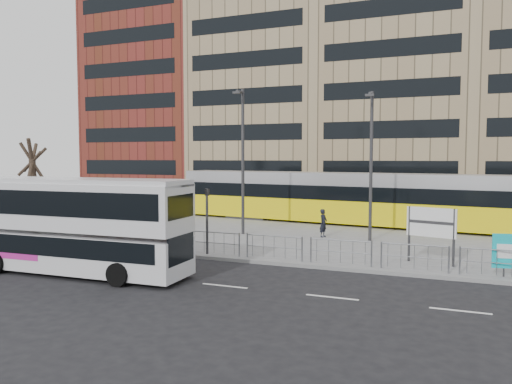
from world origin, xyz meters
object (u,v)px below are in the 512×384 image
at_px(lamp_post_west, 242,156).
at_px(double_decker_bus, 75,222).
at_px(traffic_light_west, 207,212).
at_px(bare_tree, 31,137).
at_px(tram, 378,200).
at_px(lamp_post_east, 371,160).
at_px(station_sign, 431,225).
at_px(pedestrian, 323,223).
at_px(ad_panel, 504,252).

bearing_deg(lamp_post_west, double_decker_bus, -102.51).
distance_m(traffic_light_west, bare_tree, 16.68).
relative_size(tram, traffic_light_west, 9.62).
xyz_separation_m(tram, lamp_post_east, (0.48, -6.17, 2.67)).
bearing_deg(double_decker_bus, traffic_light_west, 54.31).
bearing_deg(station_sign, traffic_light_west, -155.23).
height_order(traffic_light_west, lamp_post_west, lamp_post_west).
relative_size(double_decker_bus, pedestrian, 6.06).
bearing_deg(traffic_light_west, pedestrian, 77.63).
bearing_deg(traffic_light_west, lamp_post_west, 114.70).
height_order(double_decker_bus, bare_tree, bare_tree).
bearing_deg(double_decker_bus, ad_panel, 16.43).
bearing_deg(double_decker_bus, pedestrian, 57.21).
xyz_separation_m(double_decker_bus, traffic_light_west, (3.38, 4.99, 0.03)).
height_order(double_decker_bus, tram, double_decker_bus).
xyz_separation_m(double_decker_bus, pedestrian, (7.23, 11.93, -1.14)).
relative_size(double_decker_bus, tram, 0.33).
distance_m(tram, traffic_light_west, 14.16).
height_order(double_decker_bus, traffic_light_west, double_decker_bus).
height_order(ad_panel, pedestrian, ad_panel).
distance_m(lamp_post_west, lamp_post_east, 7.43).
bearing_deg(double_decker_bus, lamp_post_west, 75.93).
distance_m(ad_panel, pedestrian, 11.06).
xyz_separation_m(tram, lamp_post_west, (-6.94, -6.54, 2.89)).
bearing_deg(lamp_post_east, tram, 94.46).
bearing_deg(bare_tree, lamp_post_west, 6.28).
distance_m(double_decker_bus, pedestrian, 14.00).
height_order(ad_panel, bare_tree, bare_tree).
relative_size(ad_panel, pedestrian, 1.03).
bearing_deg(lamp_post_west, traffic_light_west, -81.95).
relative_size(tram, lamp_post_east, 3.68).
xyz_separation_m(pedestrian, traffic_light_west, (-3.85, -6.95, 1.17)).
xyz_separation_m(tram, pedestrian, (-2.20, -5.86, -0.95)).
relative_size(traffic_light_west, bare_tree, 0.38).
bearing_deg(tram, ad_panel, -54.90).
bearing_deg(lamp_post_west, station_sign, -23.21).
distance_m(ad_panel, traffic_light_west, 12.67).
distance_m(double_decker_bus, ad_panel, 16.85).
height_order(tram, ad_panel, tram).
xyz_separation_m(lamp_post_west, lamp_post_east, (7.42, 0.38, -0.22)).
height_order(ad_panel, traffic_light_west, traffic_light_west).
bearing_deg(ad_panel, tram, 107.01).
xyz_separation_m(ad_panel, pedestrian, (-8.77, 6.74, -0.17)).
relative_size(ad_panel, bare_tree, 0.20).
xyz_separation_m(tram, bare_tree, (-21.59, -8.16, 4.15)).
relative_size(ad_panel, lamp_post_east, 0.20).
bearing_deg(tram, traffic_light_west, -107.76).
relative_size(station_sign, lamp_post_west, 0.28).
distance_m(station_sign, bare_tree, 25.96).
relative_size(tram, ad_panel, 18.04).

